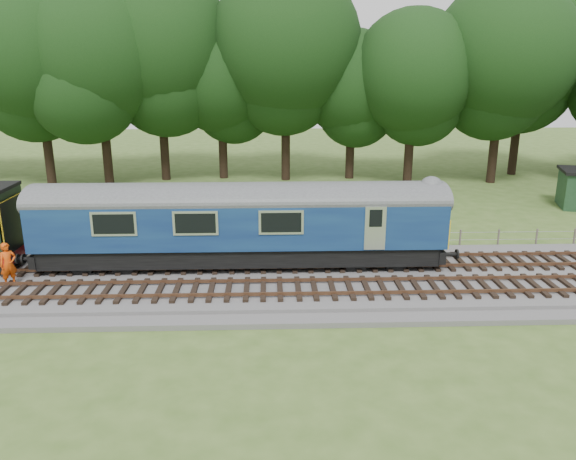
{
  "coord_description": "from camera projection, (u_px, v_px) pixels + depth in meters",
  "views": [
    {
      "loc": [
        -1.81,
        -22.73,
        9.21
      ],
      "look_at": [
        -0.99,
        1.4,
        2.0
      ],
      "focal_mm": 35.0,
      "sensor_mm": 36.0,
      "label": 1
    }
  ],
  "objects": [
    {
      "name": "track_south",
      "position": [
        315.0,
        288.0,
        22.81
      ],
      "size": [
        67.2,
        2.4,
        0.21
      ],
      "color": "black",
      "rests_on": "ballast"
    },
    {
      "name": "tree_line",
      "position": [
        291.0,
        181.0,
        45.53
      ],
      "size": [
        70.0,
        8.0,
        18.0
      ],
      "primitive_type": null,
      "color": "black",
      "rests_on": "ground"
    },
    {
      "name": "fence",
      "position": [
        305.0,
        250.0,
        28.77
      ],
      "size": [
        64.0,
        0.12,
        1.0
      ],
      "primitive_type": null,
      "color": "#6B6054",
      "rests_on": "ground"
    },
    {
      "name": "dmu_railcar",
      "position": [
        240.0,
        217.0,
        24.96
      ],
      "size": [
        18.05,
        2.86,
        3.88
      ],
      "color": "black",
      "rests_on": "ground"
    },
    {
      "name": "ground",
      "position": [
        312.0,
        283.0,
        24.46
      ],
      "size": [
        120.0,
        120.0,
        0.0
      ],
      "primitive_type": "plane",
      "color": "#3E5D22",
      "rests_on": "ground"
    },
    {
      "name": "ballast",
      "position": [
        312.0,
        279.0,
        24.41
      ],
      "size": [
        70.0,
        7.0,
        0.35
      ],
      "primitive_type": "cube",
      "color": "#4C4C4F",
      "rests_on": "ground"
    },
    {
      "name": "track_north",
      "position": [
        309.0,
        263.0,
        25.69
      ],
      "size": [
        67.2,
        2.4,
        0.21
      ],
      "color": "black",
      "rests_on": "ballast"
    },
    {
      "name": "worker",
      "position": [
        8.0,
        264.0,
        22.99
      ],
      "size": [
        0.8,
        0.79,
        1.85
      ],
      "primitive_type": "imported",
      "rotation": [
        0.0,
        0.0,
        0.76
      ],
      "color": "#DC450B",
      "rests_on": "ballast"
    }
  ]
}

